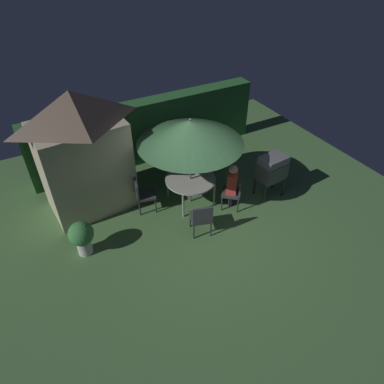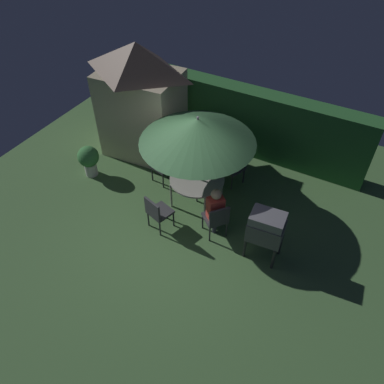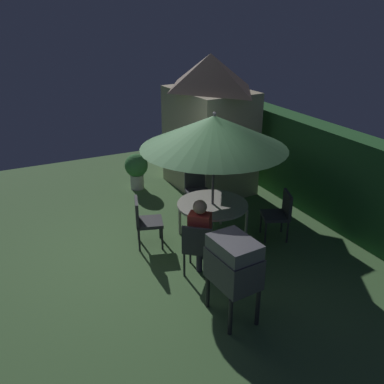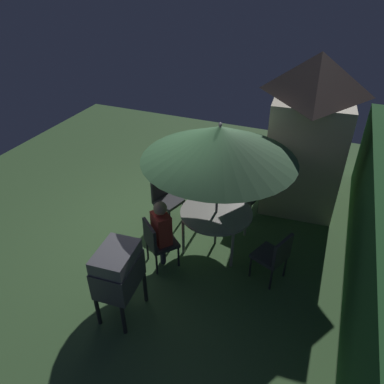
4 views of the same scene
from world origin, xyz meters
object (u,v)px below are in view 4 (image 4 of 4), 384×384
Objects in this scene: chair_toward_hedge at (249,191)px; patio_table at (216,214)px; chair_toward_house at (165,197)px; garden_shed at (308,129)px; potted_plant_by_shed at (238,150)px; bbq_grill at (118,270)px; patio_umbrella at (219,143)px; chair_far_side at (274,255)px; person_in_red at (161,227)px; chair_near_shed at (157,241)px.

patio_table is at bearing -13.77° from chair_toward_hedge.
chair_toward_house is at bearing -106.79° from patio_table.
garden_shed is 2.68m from patio_table.
potted_plant_by_shed is (-2.53, 0.74, -0.02)m from chair_toward_house.
garden_shed is 4.67m from bbq_grill.
bbq_grill is (1.96, -0.76, -1.19)m from patio_umbrella.
chair_far_side is at bearing 67.20° from patio_table.
chair_toward_house is at bearing -109.81° from chair_far_side.
patio_table is 0.51× the size of patio_umbrella.
patio_umbrella is 1.98× the size of person_in_red.
patio_table is (2.25, -1.14, -0.88)m from garden_shed.
garden_shed is 3.39× the size of chair_near_shed.
chair_toward_hedge reaches higher than patio_table.
patio_table is 1.25m from chair_toward_hedge.
chair_toward_hedge is at bearing 154.31° from person_in_red.
person_in_red is at bearing 23.36° from chair_toward_house.
chair_near_shed is at bearing -4.46° from potted_plant_by_shed.
chair_toward_house is (-0.35, -1.17, -1.52)m from patio_umbrella.
bbq_grill is 2.37m from chair_toward_house.
chair_far_side is 1.00× the size of chair_toward_house.
garden_shed reaches higher than person_in_red.
chair_far_side is 1.85m from person_in_red.
chair_near_shed and chair_far_side have the same top height.
potted_plant_by_shed is (-0.63, -1.57, -1.05)m from garden_shed.
chair_toward_house reaches higher than potted_plant_by_shed.
garden_shed reaches higher than patio_umbrella.
bbq_grill is (4.21, -1.90, -0.71)m from garden_shed.
patio_umbrella reaches higher than bbq_grill.
chair_toward_hedge is at bearing 153.79° from chair_near_shed.
chair_near_shed is 0.28m from person_in_red.
chair_near_shed is 1.06× the size of potted_plant_by_shed.
patio_umbrella is 2.95× the size of potted_plant_by_shed.
person_in_red is (3.69, -0.24, 0.28)m from potted_plant_by_shed.
patio_umbrella is 1.89m from chair_near_shed.
garden_shed is at bearing 129.43° from chair_toward_house.
bbq_grill is at bearing -21.27° from patio_table.
person_in_red is at bearing 140.16° from chair_near_shed.
chair_toward_house is (-0.83, -2.31, 0.00)m from chair_far_side.
potted_plant_by_shed is at bearing 176.10° from bbq_grill.
potted_plant_by_shed is at bearing -154.99° from chair_far_side.
chair_far_side is 1.06× the size of potted_plant_by_shed.
chair_far_side reaches higher than patio_table.
chair_toward_house is (-1.22, -0.44, 0.00)m from chair_near_shed.
chair_toward_house is at bearing -156.64° from person_in_red.
patio_table is 1.24m from chair_far_side.
potted_plant_by_shed is (-3.75, 0.29, -0.02)m from chair_near_shed.
person_in_red reaches higher than bbq_grill.
chair_near_shed and chair_toward_house have the same top height.
bbq_grill reaches higher than chair_near_shed.
garden_shed is 2.54× the size of bbq_grill.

